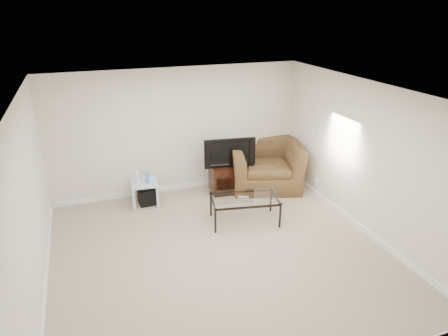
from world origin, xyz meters
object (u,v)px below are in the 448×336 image
object	(u,v)px
subwoofer	(147,196)
television	(229,151)
tv_stand	(228,178)
recliner	(266,158)
coffee_table	(245,209)
side_table	(145,193)

from	to	relation	value
subwoofer	television	bearing A→B (deg)	-1.57
tv_stand	recliner	size ratio (longest dim) A/B	0.49
television	coffee_table	size ratio (longest dim) A/B	0.79
side_table	recliner	world-z (taller)	recliner
subwoofer	recliner	size ratio (longest dim) A/B	0.22
television	recliner	xyz separation A→B (m)	(0.83, 0.03, -0.26)
recliner	side_table	bearing A→B (deg)	-163.16
side_table	coffee_table	size ratio (longest dim) A/B	0.40
tv_stand	coffee_table	xyz separation A→B (m)	(-0.16, -1.26, -0.06)
television	recliner	bearing A→B (deg)	10.09
recliner	television	bearing A→B (deg)	-161.13
side_table	recliner	xyz separation A→B (m)	(2.52, 0.00, 0.40)
tv_stand	coffee_table	world-z (taller)	tv_stand
side_table	subwoofer	world-z (taller)	side_table
television	tv_stand	bearing A→B (deg)	93.74
television	recliner	size ratio (longest dim) A/B	0.66
side_table	coffee_table	bearing A→B (deg)	-39.47
television	coffee_table	bearing A→B (deg)	-89.46
subwoofer	coffee_table	distance (m)	1.97
television	subwoofer	bearing A→B (deg)	-173.52
television	subwoofer	xyz separation A→B (m)	(-1.66, 0.05, -0.72)
side_table	subwoofer	size ratio (longest dim) A/B	1.53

